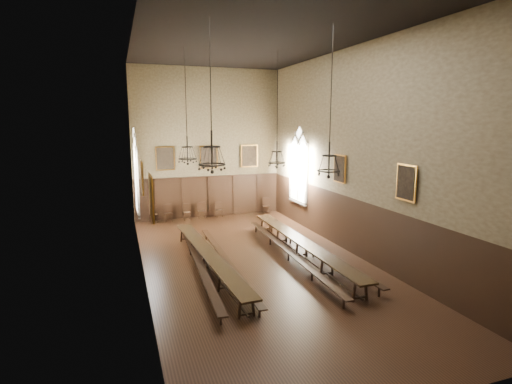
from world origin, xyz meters
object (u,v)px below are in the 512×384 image
chandelier_front_right (329,161)px  chair_4 (219,212)px  bench_right_inner (288,254)px  chair_1 (169,216)px  chair_2 (187,215)px  table_left (209,261)px  bench_left_outer (197,262)px  chandelier_front_left (212,155)px  bench_right_outer (313,252)px  chandelier_back_left (187,151)px  bench_left_inner (226,263)px  chandelier_back_right (277,155)px  chair_7 (266,209)px  chair_0 (154,217)px  table_right (301,249)px  chair_3 (202,214)px

chandelier_front_right → chair_4: bearing=95.8°
bench_right_inner → chair_1: size_ratio=10.03×
chair_2 → table_left: bearing=-96.2°
bench_left_outer → chandelier_front_left: chandelier_front_left is taller
chair_4 → chandelier_front_right: chandelier_front_right is taller
bench_right_outer → chair_1: bearing=121.0°
bench_right_outer → chandelier_back_left: chandelier_back_left is taller
bench_left_inner → chandelier_back_left: (-0.91, 3.07, 4.26)m
bench_left_outer → chandelier_back_right: 6.24m
bench_right_inner → chair_7: 8.89m
chair_7 → chandelier_front_right: bearing=-90.7°
chair_2 → chair_4: bearing=1.1°
table_left → chair_7: (5.66, 8.58, -0.07)m
bench_right_outer → chair_0: chair_0 is taller
table_right → chair_1: bearing=119.0°
chandelier_back_right → bench_left_inner: bearing=-141.5°
chandelier_back_right → bench_right_outer: bearing=-73.1°
bench_left_outer → bench_left_inner: size_ratio=1.10×
bench_left_inner → bench_left_outer: bearing=161.2°
chair_7 → chandelier_front_right: chandelier_front_right is taller
chair_7 → chandelier_front_left: size_ratio=0.21×
bench_left_inner → bench_right_outer: bench_right_outer is taller
bench_right_outer → chair_2: size_ratio=9.50×
chair_2 → chandelier_front_right: size_ratio=0.20×
bench_right_outer → chandelier_back_right: chandelier_back_right is taller
chandelier_back_left → chandelier_front_right: same height
chair_0 → chair_3: chair_0 is taller
bench_left_inner → table_right: bearing=4.0°
bench_left_outer → chandelier_front_right: size_ratio=2.03×
chandelier_back_right → bench_left_outer: bearing=-153.2°
bench_right_outer → chandelier_front_left: chandelier_front_left is taller
table_left → bench_right_outer: bearing=-0.3°
chandelier_front_right → bench_left_inner: bearing=138.6°
chair_2 → chair_7: 5.11m
chair_7 → bench_right_inner: bearing=-95.4°
bench_left_outer → chandelier_front_left: 5.09m
chair_1 → chair_7: chair_1 is taller
table_left → chair_0: size_ratio=9.44×
bench_right_outer → chandelier_front_right: bearing=-108.6°
bench_left_inner → chair_0: size_ratio=9.24×
chandelier_back_left → chandelier_front_right: (3.92, -5.73, -0.02)m
bench_right_outer → chair_3: (-3.15, 8.64, 0.03)m
chair_4 → chair_0: bearing=177.7°
chair_3 → chandelier_front_right: size_ratio=0.20×
chair_2 → chair_7: bearing=-1.8°
chair_7 → chandelier_back_right: (-1.79, -6.14, 3.99)m
table_right → bench_right_inner: 0.72m
chandelier_front_left → bench_left_outer: bearing=92.9°
chair_2 → chandelier_front_right: (3.15, -11.27, 4.21)m
chair_3 → chandelier_front_right: 12.32m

